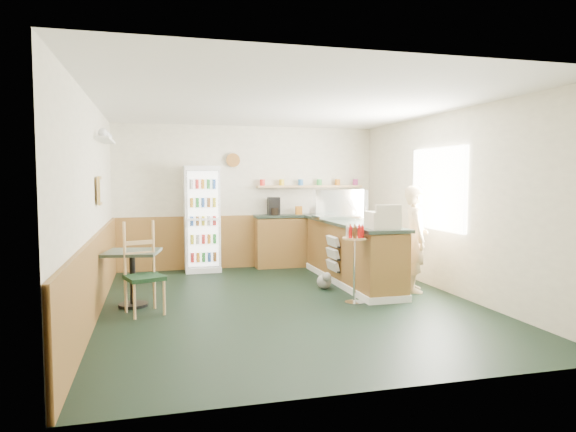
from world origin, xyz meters
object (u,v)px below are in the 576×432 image
object	(u,v)px
drinks_fridge	(202,219)
display_case	(340,205)
condiment_stand	(355,250)
cafe_chair	(144,265)
cash_register	(382,220)
shopkeeper	(415,239)
cafe_table	(132,267)

from	to	relation	value
drinks_fridge	display_case	size ratio (longest dim) A/B	2.22
condiment_stand	cafe_chair	xyz separation A→B (m)	(-2.78, 0.24, -0.12)
condiment_stand	cafe_chair	distance (m)	2.79
drinks_fridge	cash_register	bearing A→B (deg)	-51.59
condiment_stand	cash_register	bearing A→B (deg)	15.26
drinks_fridge	condiment_stand	bearing A→B (deg)	-58.88
display_case	cash_register	xyz separation A→B (m)	(-0.00, -1.72, -0.13)
display_case	condiment_stand	bearing A→B (deg)	-104.11
shopkeeper	condiment_stand	size ratio (longest dim) A/B	1.51
cash_register	cafe_table	size ratio (longest dim) A/B	0.54
cash_register	shopkeeper	world-z (taller)	shopkeeper
display_case	shopkeeper	xyz separation A→B (m)	(0.70, -1.39, -0.46)
cash_register	cafe_chair	bearing A→B (deg)	-177.32
condiment_stand	cafe_chair	size ratio (longest dim) A/B	0.91
drinks_fridge	cafe_chair	bearing A→B (deg)	-109.63
condiment_stand	cafe_table	bearing A→B (deg)	168.73
cash_register	cafe_chair	world-z (taller)	cash_register
drinks_fridge	cafe_chair	size ratio (longest dim) A/B	1.66
condiment_stand	cafe_table	distance (m)	3.00
display_case	shopkeeper	bearing A→B (deg)	-63.20
cash_register	cafe_table	world-z (taller)	cash_register
cafe_chair	display_case	bearing A→B (deg)	8.04
display_case	shopkeeper	size ratio (longest dim) A/B	0.55
display_case	cafe_chair	distance (m)	3.67
display_case	condiment_stand	world-z (taller)	display_case
shopkeeper	cafe_table	world-z (taller)	shopkeeper
cafe_chair	drinks_fridge	bearing A→B (deg)	52.01
shopkeeper	condiment_stand	world-z (taller)	shopkeeper
cash_register	shopkeeper	xyz separation A→B (m)	(0.70, 0.33, -0.33)
condiment_stand	cafe_chair	bearing A→B (deg)	175.14
display_case	shopkeeper	distance (m)	1.62
drinks_fridge	cafe_table	xyz separation A→B (m)	(-1.14, -2.39, -0.44)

